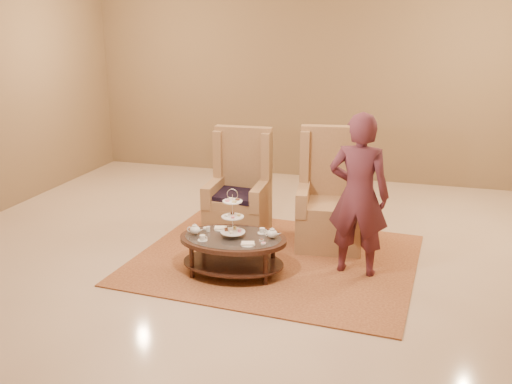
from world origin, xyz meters
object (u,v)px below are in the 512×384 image
(tea_table, at_px, (233,244))
(person, at_px, (359,195))
(armchair_left, at_px, (240,199))
(armchair_right, at_px, (330,206))

(tea_table, bearing_deg, person, 14.13)
(tea_table, height_order, armchair_left, armchair_left)
(armchair_left, height_order, person, person)
(tea_table, height_order, armchair_right, armchair_right)
(tea_table, distance_m, armchair_right, 1.45)
(tea_table, xyz_separation_m, person, (1.24, 0.40, 0.52))
(person, bearing_deg, tea_table, 22.47)
(armchair_left, distance_m, armchair_right, 1.14)
(tea_table, xyz_separation_m, armchair_left, (-0.31, 1.18, 0.11))
(tea_table, bearing_deg, armchair_left, 100.70)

